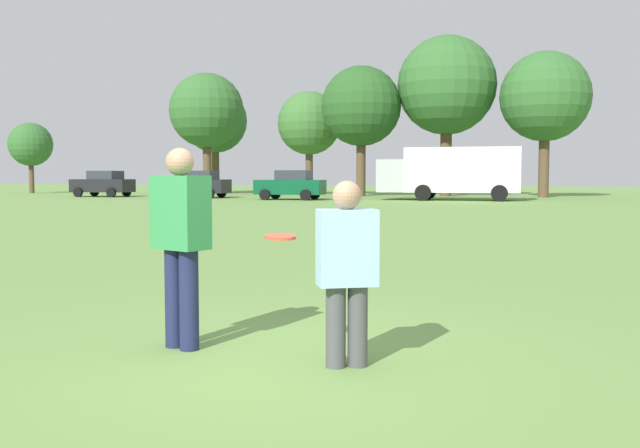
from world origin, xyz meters
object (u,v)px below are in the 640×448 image
(player_defender, at_px, (347,264))
(parked_car_near_left, at_px, (103,184))
(traffic_cone, at_px, (344,240))
(frisbee, at_px, (280,237))
(parked_car_mid_left, at_px, (198,184))
(parked_car_center, at_px, (291,185))
(box_truck, at_px, (452,171))
(player_thrower, at_px, (181,236))

(player_defender, distance_m, parked_car_near_left, 46.98)
(traffic_cone, bearing_deg, frisbee, -78.52)
(frisbee, height_order, parked_car_mid_left, parked_car_mid_left)
(traffic_cone, distance_m, parked_car_mid_left, 34.35)
(parked_car_center, bearing_deg, traffic_cone, -68.58)
(traffic_cone, distance_m, parked_car_center, 29.64)
(box_truck, bearing_deg, parked_car_mid_left, -178.59)
(player_thrower, distance_m, parked_car_near_left, 45.93)
(player_defender, bearing_deg, frisbee, 170.82)
(player_thrower, relative_size, parked_car_near_left, 0.42)
(player_defender, height_order, frisbee, player_defender)
(frisbee, xyz_separation_m, box_truck, (-2.91, 38.10, 0.71))
(player_defender, distance_m, parked_car_center, 38.43)
(player_thrower, bearing_deg, player_defender, -5.89)
(parked_car_center, bearing_deg, player_defender, -70.00)
(parked_car_mid_left, relative_size, parked_car_center, 1.00)
(parked_car_near_left, bearing_deg, traffic_cone, -49.11)
(parked_car_mid_left, bearing_deg, parked_car_near_left, 179.10)
(frisbee, bearing_deg, parked_car_mid_left, 117.60)
(player_thrower, distance_m, parked_car_center, 37.76)
(player_thrower, bearing_deg, frisbee, -3.80)
(player_thrower, xyz_separation_m, parked_car_mid_left, (-18.74, 37.62, -0.09))
(parked_car_near_left, xyz_separation_m, parked_car_center, (14.61, -1.79, 0.00))
(player_defender, xyz_separation_m, parked_car_near_left, (-27.75, 37.90, 0.08))
(parked_car_near_left, distance_m, parked_car_mid_left, 7.44)
(traffic_cone, bearing_deg, player_defender, -74.77)
(player_defender, height_order, parked_car_mid_left, parked_car_mid_left)
(player_defender, distance_m, frisbee, 0.65)
(player_defender, xyz_separation_m, traffic_cone, (-2.32, 8.53, -0.61))
(player_thrower, bearing_deg, parked_car_center, 107.83)
(parked_car_near_left, xyz_separation_m, parked_car_mid_left, (7.44, -0.12, 0.00))
(parked_car_near_left, distance_m, box_truck, 24.25)
(traffic_cone, height_order, parked_car_mid_left, parked_car_mid_left)
(parked_car_mid_left, bearing_deg, player_thrower, -63.53)
(traffic_cone, distance_m, box_truck, 29.73)
(parked_car_near_left, relative_size, parked_car_center, 1.00)
(box_truck, bearing_deg, parked_car_center, -167.78)
(frisbee, distance_m, parked_car_mid_left, 42.53)
(frisbee, distance_m, box_truck, 38.22)
(traffic_cone, height_order, box_truck, box_truck)
(parked_car_near_left, relative_size, box_truck, 0.50)
(player_thrower, xyz_separation_m, parked_car_near_left, (-26.17, 37.74, -0.09))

